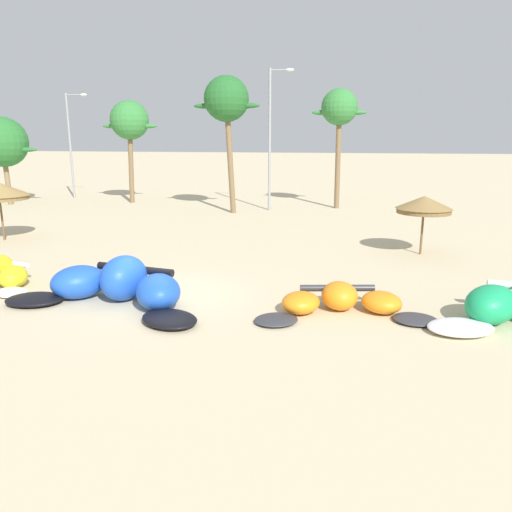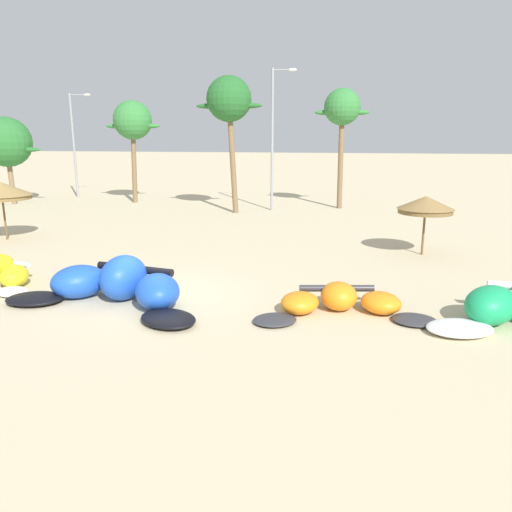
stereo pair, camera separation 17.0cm
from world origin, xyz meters
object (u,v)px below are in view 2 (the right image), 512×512
(beach_umbrella_near_van, at_px, (1,191))
(palm_left_of_gap, at_px, (229,101))
(kite_center, at_px, (340,302))
(lamppost_west, at_px, (75,140))
(palm_center_left, at_px, (342,110))
(kite_left_of_center, at_px, (117,286))
(palm_leftmost, at_px, (6,142))
(palm_left, at_px, (133,122))
(beach_umbrella_middle, at_px, (426,205))
(lamppost_west_center, at_px, (274,133))

(beach_umbrella_near_van, xyz_separation_m, palm_left_of_gap, (9.18, 10.72, 4.80))
(kite_center, xyz_separation_m, lamppost_west, (-21.92, 24.29, 4.41))
(kite_center, bearing_deg, palm_center_left, 91.10)
(kite_left_of_center, relative_size, palm_left_of_gap, 0.77)
(palm_left_of_gap, relative_size, palm_center_left, 1.07)
(kite_left_of_center, relative_size, palm_leftmost, 1.06)
(palm_center_left, bearing_deg, lamppost_west, 173.88)
(palm_left_of_gap, bearing_deg, palm_left, 155.81)
(palm_left_of_gap, bearing_deg, beach_umbrella_middle, -43.12)
(kite_left_of_center, height_order, palm_leftmost, palm_leftmost)
(palm_left, xyz_separation_m, lamppost_west, (-5.93, 1.95, -1.38))
(lamppost_west, bearing_deg, palm_left_of_gap, -21.76)
(kite_left_of_center, relative_size, palm_left, 0.90)
(lamppost_west, bearing_deg, palm_leftmost, -123.99)
(beach_umbrella_middle, distance_m, palm_leftmost, 30.80)
(kite_left_of_center, bearing_deg, beach_umbrella_near_van, 140.35)
(kite_center, relative_size, palm_center_left, 0.66)
(beach_umbrella_middle, relative_size, lamppost_west, 0.31)
(beach_umbrella_near_van, bearing_deg, palm_leftmost, 124.28)
(beach_umbrella_middle, bearing_deg, lamppost_west_center, 124.80)
(beach_umbrella_middle, relative_size, palm_left, 0.34)
(beach_umbrella_middle, xyz_separation_m, palm_left, (-19.47, 14.17, 3.89))
(kite_left_of_center, relative_size, beach_umbrella_middle, 2.64)
(kite_center, relative_size, palm_left_of_gap, 0.61)
(kite_center, bearing_deg, lamppost_west, 132.07)
(palm_left_of_gap, distance_m, palm_center_left, 7.99)
(kite_center, bearing_deg, lamppost_west_center, 103.64)
(lamppost_west, bearing_deg, palm_left, -18.20)
(beach_umbrella_near_van, bearing_deg, lamppost_west_center, 46.11)
(lamppost_west_center, bearing_deg, beach_umbrella_middle, -55.20)
(palm_leftmost, relative_size, palm_left_of_gap, 0.73)
(palm_leftmost, height_order, palm_center_left, palm_center_left)
(beach_umbrella_near_van, relative_size, lamppost_west, 0.35)
(palm_left_of_gap, height_order, lamppost_west_center, lamppost_west_center)
(beach_umbrella_near_van, relative_size, lamppost_west_center, 0.31)
(palm_left_of_gap, relative_size, lamppost_west, 1.06)
(palm_leftmost, height_order, lamppost_west_center, lamppost_west_center)
(beach_umbrella_middle, bearing_deg, palm_left_of_gap, 136.88)
(palm_leftmost, height_order, palm_left_of_gap, palm_left_of_gap)
(palm_leftmost, xyz_separation_m, lamppost_west_center, (20.03, 0.45, 0.66))
(palm_left, relative_size, lamppost_west_center, 0.81)
(palm_leftmost, relative_size, palm_left, 0.84)
(beach_umbrella_middle, bearing_deg, palm_left, 143.96)
(lamppost_west_center, bearing_deg, palm_leftmost, -178.70)
(beach_umbrella_middle, bearing_deg, kite_left_of_center, -141.00)
(beach_umbrella_middle, xyz_separation_m, lamppost_west, (-25.40, 16.12, 2.51))
(kite_left_of_center, xyz_separation_m, beach_umbrella_middle, (10.45, 8.46, 1.67))
(palm_leftmost, bearing_deg, lamppost_west_center, 1.30)
(beach_umbrella_near_van, height_order, palm_center_left, palm_center_left)
(kite_center, height_order, palm_leftmost, palm_leftmost)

